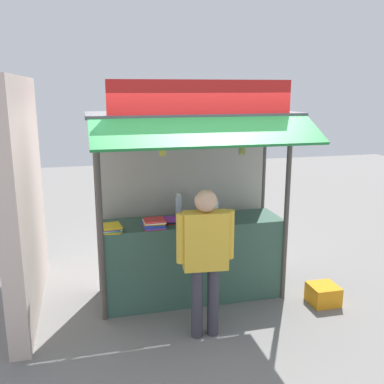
{
  "coord_description": "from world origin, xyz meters",
  "views": [
    {
      "loc": [
        -1.21,
        -4.88,
        2.55
      ],
      "look_at": [
        0.0,
        0.0,
        1.35
      ],
      "focal_mm": 40.94,
      "sensor_mm": 36.0,
      "label": 1
    }
  ],
  "objects_px": {
    "magazine_stack_back_right": "(154,223)",
    "banana_bunch_leftmost": "(243,148)",
    "magazine_stack_left": "(197,224)",
    "plastic_crate": "(323,294)",
    "vendor_person": "(205,250)",
    "water_bottle_back_left": "(179,205)",
    "magazine_stack_rear_center": "(174,220)",
    "magazine_stack_front_left": "(111,228)",
    "banana_bunch_inner_left": "(163,149)",
    "water_bottle_center": "(202,210)",
    "water_bottle_mid_left": "(216,209)"
  },
  "relations": [
    {
      "from": "magazine_stack_back_right",
      "to": "water_bottle_back_left",
      "type": "bearing_deg",
      "value": 46.71
    },
    {
      "from": "magazine_stack_rear_center",
      "to": "magazine_stack_back_right",
      "type": "xyz_separation_m",
      "value": [
        -0.26,
        -0.17,
        0.03
      ]
    },
    {
      "from": "water_bottle_mid_left",
      "to": "magazine_stack_front_left",
      "type": "xyz_separation_m",
      "value": [
        -1.27,
        -0.2,
        -0.08
      ]
    },
    {
      "from": "banana_bunch_leftmost",
      "to": "vendor_person",
      "type": "xyz_separation_m",
      "value": [
        -0.56,
        -0.49,
        -0.96
      ]
    },
    {
      "from": "water_bottle_mid_left",
      "to": "magazine_stack_rear_center",
      "type": "height_order",
      "value": "water_bottle_mid_left"
    },
    {
      "from": "magazine_stack_left",
      "to": "banana_bunch_inner_left",
      "type": "height_order",
      "value": "banana_bunch_inner_left"
    },
    {
      "from": "magazine_stack_left",
      "to": "banana_bunch_leftmost",
      "type": "height_order",
      "value": "banana_bunch_leftmost"
    },
    {
      "from": "magazine_stack_rear_center",
      "to": "banana_bunch_inner_left",
      "type": "relative_size",
      "value": 0.97
    },
    {
      "from": "magazine_stack_left",
      "to": "water_bottle_back_left",
      "type": "bearing_deg",
      "value": 104.32
    },
    {
      "from": "water_bottle_center",
      "to": "plastic_crate",
      "type": "xyz_separation_m",
      "value": [
        1.37,
        -0.58,
        -1.0
      ]
    },
    {
      "from": "magazine_stack_left",
      "to": "plastic_crate",
      "type": "relative_size",
      "value": 0.8
    },
    {
      "from": "magazine_stack_back_right",
      "to": "banana_bunch_leftmost",
      "type": "bearing_deg",
      "value": -13.28
    },
    {
      "from": "magazine_stack_left",
      "to": "banana_bunch_inner_left",
      "type": "bearing_deg",
      "value": -158.75
    },
    {
      "from": "magazine_stack_back_right",
      "to": "plastic_crate",
      "type": "relative_size",
      "value": 0.81
    },
    {
      "from": "vendor_person",
      "to": "water_bottle_center",
      "type": "bearing_deg",
      "value": 82.61
    },
    {
      "from": "water_bottle_back_left",
      "to": "plastic_crate",
      "type": "bearing_deg",
      "value": -25.88
    },
    {
      "from": "banana_bunch_inner_left",
      "to": "water_bottle_center",
      "type": "bearing_deg",
      "value": 38.28
    },
    {
      "from": "banana_bunch_inner_left",
      "to": "water_bottle_back_left",
      "type": "bearing_deg",
      "value": 64.35
    },
    {
      "from": "water_bottle_center",
      "to": "magazine_stack_left",
      "type": "distance_m",
      "value": 0.3
    },
    {
      "from": "banana_bunch_inner_left",
      "to": "magazine_stack_left",
      "type": "bearing_deg",
      "value": 21.25
    },
    {
      "from": "magazine_stack_back_right",
      "to": "water_bottle_center",
      "type": "bearing_deg",
      "value": 17.82
    },
    {
      "from": "water_bottle_back_left",
      "to": "magazine_stack_front_left",
      "type": "distance_m",
      "value": 0.96
    },
    {
      "from": "water_bottle_mid_left",
      "to": "banana_bunch_inner_left",
      "type": "bearing_deg",
      "value": -149.73
    },
    {
      "from": "water_bottle_back_left",
      "to": "magazine_stack_back_right",
      "type": "xyz_separation_m",
      "value": [
        -0.38,
        -0.4,
        -0.09
      ]
    },
    {
      "from": "water_bottle_center",
      "to": "vendor_person",
      "type": "height_order",
      "value": "vendor_person"
    },
    {
      "from": "water_bottle_mid_left",
      "to": "magazine_stack_back_right",
      "type": "height_order",
      "value": "water_bottle_mid_left"
    },
    {
      "from": "magazine_stack_rear_center",
      "to": "water_bottle_back_left",
      "type": "bearing_deg",
      "value": 63.46
    },
    {
      "from": "magazine_stack_rear_center",
      "to": "magazine_stack_left",
      "type": "distance_m",
      "value": 0.33
    },
    {
      "from": "magazine_stack_rear_center",
      "to": "magazine_stack_front_left",
      "type": "xyz_separation_m",
      "value": [
        -0.75,
        -0.18,
        0.01
      ]
    },
    {
      "from": "magazine_stack_rear_center",
      "to": "magazine_stack_front_left",
      "type": "distance_m",
      "value": 0.77
    },
    {
      "from": "banana_bunch_inner_left",
      "to": "vendor_person",
      "type": "distance_m",
      "value": 1.14
    },
    {
      "from": "water_bottle_center",
      "to": "banana_bunch_inner_left",
      "type": "relative_size",
      "value": 0.81
    },
    {
      "from": "banana_bunch_leftmost",
      "to": "vendor_person",
      "type": "height_order",
      "value": "banana_bunch_leftmost"
    },
    {
      "from": "magazine_stack_left",
      "to": "magazine_stack_back_right",
      "type": "bearing_deg",
      "value": 172.48
    },
    {
      "from": "water_bottle_back_left",
      "to": "water_bottle_center",
      "type": "relative_size",
      "value": 1.16
    },
    {
      "from": "magazine_stack_front_left",
      "to": "vendor_person",
      "type": "bearing_deg",
      "value": -38.49
    },
    {
      "from": "vendor_person",
      "to": "plastic_crate",
      "type": "bearing_deg",
      "value": 17.24
    },
    {
      "from": "magazine_stack_back_right",
      "to": "magazine_stack_left",
      "type": "bearing_deg",
      "value": -7.52
    },
    {
      "from": "magazine_stack_front_left",
      "to": "vendor_person",
      "type": "distance_m",
      "value": 1.14
    },
    {
      "from": "water_bottle_center",
      "to": "plastic_crate",
      "type": "distance_m",
      "value": 1.79
    },
    {
      "from": "magazine_stack_left",
      "to": "banana_bunch_leftmost",
      "type": "distance_m",
      "value": 1.01
    },
    {
      "from": "water_bottle_center",
      "to": "water_bottle_back_left",
      "type": "bearing_deg",
      "value": 139.77
    },
    {
      "from": "magazine_stack_front_left",
      "to": "banana_bunch_leftmost",
      "type": "xyz_separation_m",
      "value": [
        1.45,
        -0.22,
        0.88
      ]
    },
    {
      "from": "water_bottle_back_left",
      "to": "magazine_stack_rear_center",
      "type": "bearing_deg",
      "value": -116.54
    },
    {
      "from": "magazine_stack_rear_center",
      "to": "plastic_crate",
      "type": "distance_m",
      "value": 2.02
    },
    {
      "from": "water_bottle_back_left",
      "to": "water_bottle_center",
      "type": "xyz_separation_m",
      "value": [
        0.24,
        -0.2,
        -0.02
      ]
    },
    {
      "from": "banana_bunch_inner_left",
      "to": "magazine_stack_back_right",
      "type": "bearing_deg",
      "value": 108.05
    },
    {
      "from": "magazine_stack_front_left",
      "to": "banana_bunch_leftmost",
      "type": "bearing_deg",
      "value": -8.63
    },
    {
      "from": "magazine_stack_rear_center",
      "to": "magazine_stack_back_right",
      "type": "bearing_deg",
      "value": -146.77
    },
    {
      "from": "banana_bunch_inner_left",
      "to": "banana_bunch_leftmost",
      "type": "distance_m",
      "value": 0.89
    }
  ]
}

